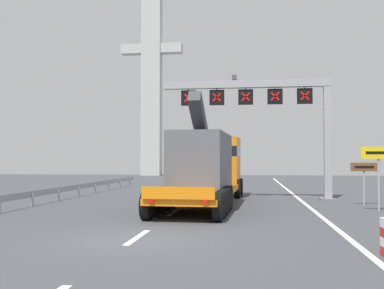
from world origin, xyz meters
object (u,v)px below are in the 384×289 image
at_px(heavy_haul_truck_orange, 209,165).
at_px(bridge_pylon_distant, 152,71).
at_px(exit_sign_yellow, 379,162).
at_px(overhead_lane_gantry, 269,104).
at_px(tourist_info_sign_brown, 364,173).

xyz_separation_m(heavy_haul_truck_orange, bridge_pylon_distant, (-12.14, 41.32, 13.40)).
height_order(heavy_haul_truck_orange, exit_sign_yellow, heavy_haul_truck_orange).
bearing_deg(overhead_lane_gantry, bridge_pylon_distant, 111.72).
relative_size(heavy_haul_truck_orange, tourist_info_sign_brown, 6.62).
distance_m(exit_sign_yellow, bridge_pylon_distant, 50.58).
height_order(tourist_info_sign_brown, bridge_pylon_distant, bridge_pylon_distant).
distance_m(overhead_lane_gantry, heavy_haul_truck_orange, 5.49).
relative_size(tourist_info_sign_brown, bridge_pylon_distant, 0.07).
relative_size(exit_sign_yellow, bridge_pylon_distant, 0.10).
xyz_separation_m(exit_sign_yellow, tourist_info_sign_brown, (0.06, 2.89, -0.58)).
distance_m(heavy_haul_truck_orange, bridge_pylon_distant, 45.10).
bearing_deg(bridge_pylon_distant, tourist_info_sign_brown, -64.36).
height_order(heavy_haul_truck_orange, bridge_pylon_distant, bridge_pylon_distant).
xyz_separation_m(overhead_lane_gantry, exit_sign_yellow, (4.51, -5.82, -3.36)).
height_order(overhead_lane_gantry, tourist_info_sign_brown, overhead_lane_gantry).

